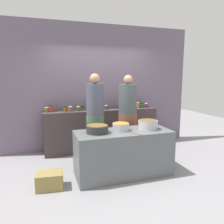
# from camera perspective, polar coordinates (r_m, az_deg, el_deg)

# --- Properties ---
(ground) EXTENTS (12.00, 12.00, 0.00)m
(ground) POSITION_cam_1_polar(r_m,az_deg,el_deg) (4.37, 1.47, -14.45)
(ground) COLOR gray
(storefront_wall) EXTENTS (4.80, 0.12, 3.00)m
(storefront_wall) POSITION_cam_1_polar(r_m,az_deg,el_deg) (5.39, -3.66, 6.54)
(storefront_wall) COLOR slate
(storefront_wall) RESTS_ON ground
(display_shelf) EXTENTS (2.70, 0.36, 0.99)m
(display_shelf) POSITION_cam_1_polar(r_m,az_deg,el_deg) (5.20, -2.58, -4.78)
(display_shelf) COLOR #403335
(display_shelf) RESTS_ON ground
(prep_table) EXTENTS (1.70, 0.70, 0.81)m
(prep_table) POSITION_cam_1_polar(r_m,az_deg,el_deg) (3.96, 2.98, -10.73)
(prep_table) COLOR #595E60
(prep_table) RESTS_ON ground
(preserve_jar_0) EXTENTS (0.08, 0.08, 0.10)m
(preserve_jar_0) POSITION_cam_1_polar(r_m,az_deg,el_deg) (4.96, -16.88, 0.55)
(preserve_jar_0) COLOR #824F0B
(preserve_jar_0) RESTS_ON display_shelf
(preserve_jar_1) EXTENTS (0.07, 0.07, 0.15)m
(preserve_jar_1) POSITION_cam_1_polar(r_m,az_deg,el_deg) (4.98, -15.79, 0.88)
(preserve_jar_1) COLOR red
(preserve_jar_1) RESTS_ON display_shelf
(preserve_jar_2) EXTENTS (0.07, 0.07, 0.12)m
(preserve_jar_2) POSITION_cam_1_polar(r_m,az_deg,el_deg) (4.88, -12.27, 0.69)
(preserve_jar_2) COLOR brown
(preserve_jar_2) RESTS_ON display_shelf
(preserve_jar_3) EXTENTS (0.08, 0.08, 0.12)m
(preserve_jar_3) POSITION_cam_1_polar(r_m,az_deg,el_deg) (4.88, -10.91, 0.76)
(preserve_jar_3) COLOR brown
(preserve_jar_3) RESTS_ON display_shelf
(preserve_jar_4) EXTENTS (0.08, 0.08, 0.11)m
(preserve_jar_4) POSITION_cam_1_polar(r_m,az_deg,el_deg) (4.97, -8.86, 0.87)
(preserve_jar_4) COLOR #374A31
(preserve_jar_4) RESTS_ON display_shelf
(preserve_jar_5) EXTENTS (0.08, 0.08, 0.11)m
(preserve_jar_5) POSITION_cam_1_polar(r_m,az_deg,el_deg) (5.05, -7.81, 1.04)
(preserve_jar_5) COLOR #2B4B24
(preserve_jar_5) RESTS_ON display_shelf
(preserve_jar_6) EXTENTS (0.09, 0.09, 0.12)m
(preserve_jar_6) POSITION_cam_1_polar(r_m,az_deg,el_deg) (4.97, -5.92, 1.01)
(preserve_jar_6) COLOR #E25F0F
(preserve_jar_6) RESTS_ON display_shelf
(preserve_jar_7) EXTENTS (0.08, 0.08, 0.11)m
(preserve_jar_7) POSITION_cam_1_polar(r_m,az_deg,el_deg) (5.02, -4.32, 1.09)
(preserve_jar_7) COLOR #5D9130
(preserve_jar_7) RESTS_ON display_shelf
(preserve_jar_8) EXTENTS (0.08, 0.08, 0.11)m
(preserve_jar_8) POSITION_cam_1_polar(r_m,az_deg,el_deg) (5.11, -1.53, 1.21)
(preserve_jar_8) COLOR #254A33
(preserve_jar_8) RESTS_ON display_shelf
(preserve_jar_9) EXTENTS (0.08, 0.08, 0.12)m
(preserve_jar_9) POSITION_cam_1_polar(r_m,az_deg,el_deg) (5.31, 2.15, 1.57)
(preserve_jar_9) COLOR #96371C
(preserve_jar_9) RESTS_ON display_shelf
(preserve_jar_10) EXTENTS (0.08, 0.08, 0.10)m
(preserve_jar_10) POSITION_cam_1_polar(r_m,az_deg,el_deg) (5.37, 4.94, 1.53)
(preserve_jar_10) COLOR olive
(preserve_jar_10) RESTS_ON display_shelf
(preserve_jar_11) EXTENTS (0.07, 0.07, 0.14)m
(preserve_jar_11) POSITION_cam_1_polar(r_m,az_deg,el_deg) (5.42, 6.80, 1.81)
(preserve_jar_11) COLOR #D56312
(preserve_jar_11) RESTS_ON display_shelf
(preserve_jar_12) EXTENTS (0.09, 0.09, 0.12)m
(preserve_jar_12) POSITION_cam_1_polar(r_m,az_deg,el_deg) (5.50, 7.73, 1.79)
(preserve_jar_12) COLOR #1F6039
(preserve_jar_12) RESTS_ON display_shelf
(preserve_jar_13) EXTENTS (0.08, 0.08, 0.11)m
(preserve_jar_13) POSITION_cam_1_polar(r_m,az_deg,el_deg) (5.51, 9.01, 1.72)
(preserve_jar_13) COLOR #58214C
(preserve_jar_13) RESTS_ON display_shelf
(cooking_pot_left) EXTENTS (0.38, 0.38, 0.14)m
(cooking_pot_left) POSITION_cam_1_polar(r_m,az_deg,el_deg) (3.70, -3.92, -4.51)
(cooking_pot_left) COLOR #2D2D2D
(cooking_pot_left) RESTS_ON prep_table
(cooking_pot_center) EXTENTS (0.30, 0.30, 0.14)m
(cooking_pot_center) POSITION_cam_1_polar(r_m,az_deg,el_deg) (3.85, 2.34, -3.93)
(cooking_pot_center) COLOR #B7B7BC
(cooking_pot_center) RESTS_ON prep_table
(cooking_pot_right) EXTENTS (0.35, 0.35, 0.17)m
(cooking_pot_right) POSITION_cam_1_polar(r_m,az_deg,el_deg) (4.02, 9.45, -3.29)
(cooking_pot_right) COLOR #B7B7BC
(cooking_pot_right) RESTS_ON prep_table
(wooden_spoon) EXTENTS (0.11, 0.23, 0.02)m
(wooden_spoon) POSITION_cam_1_polar(r_m,az_deg,el_deg) (3.68, 6.44, -5.57)
(wooden_spoon) COLOR #9E703D
(wooden_spoon) RESTS_ON prep_table
(cook_with_tongs) EXTENTS (0.35, 0.35, 1.82)m
(cook_with_tongs) POSITION_cam_1_polar(r_m,az_deg,el_deg) (4.25, -4.42, -3.35)
(cook_with_tongs) COLOR #435C43
(cook_with_tongs) RESTS_ON ground
(cook_in_cap) EXTENTS (0.39, 0.39, 1.80)m
(cook_in_cap) POSITION_cam_1_polar(r_m,az_deg,el_deg) (4.61, 4.15, -2.55)
(cook_in_cap) COLOR brown
(cook_in_cap) RESTS_ON ground
(bread_crate) EXTENTS (0.44, 0.34, 0.26)m
(bread_crate) POSITION_cam_1_polar(r_m,az_deg,el_deg) (3.74, -16.11, -16.93)
(bread_crate) COLOR olive
(bread_crate) RESTS_ON ground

